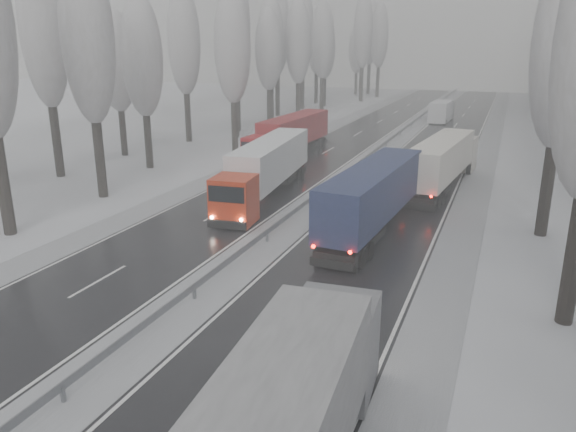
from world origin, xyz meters
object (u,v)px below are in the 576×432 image
Objects in this scene: truck_red_red at (290,134)px; box_truck_distant at (442,111)px; truck_red_white at (267,166)px; truck_blue_box at (379,191)px; truck_cream_box at (444,159)px.

box_truck_distant is at bearing 73.80° from truck_red_red.
truck_red_red reaches higher than box_truck_distant.
truck_red_white is at bearing -72.92° from truck_red_red.
truck_red_red is (-3.86, 14.55, -0.04)m from truck_red_white.
truck_red_red is (-13.00, 18.79, -0.08)m from truck_blue_box.
truck_red_white is at bearing -141.06° from truck_cream_box.
truck_cream_box is 1.96× the size of box_truck_distant.
truck_red_white is 1.02× the size of truck_red_red.
truck_blue_box is 1.03× the size of truck_cream_box.
truck_red_red is at bearing -105.95° from box_truck_distant.
truck_blue_box is 2.02× the size of box_truck_distant.
truck_cream_box is (2.44, 11.85, -0.08)m from truck_blue_box.
truck_red_red reaches higher than truck_cream_box.
truck_red_red is at bearing 161.45° from truck_cream_box.
truck_blue_box is 12.10m from truck_cream_box.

